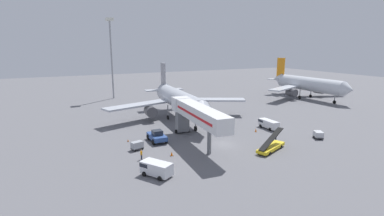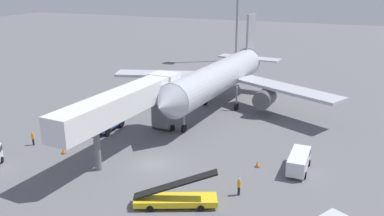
% 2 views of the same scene
% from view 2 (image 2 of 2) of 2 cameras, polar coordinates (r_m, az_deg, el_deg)
% --- Properties ---
extents(ground_plane, '(300.00, 300.00, 0.00)m').
position_cam_2_polar(ground_plane, '(45.43, -5.38, -7.78)').
color(ground_plane, slate).
extents(airplane_at_gate, '(37.26, 35.20, 13.38)m').
position_cam_2_polar(airplane_at_gate, '(62.40, 3.93, 4.31)').
color(airplane_at_gate, '#B7BCC6').
rests_on(airplane_at_gate, ground).
extents(jet_bridge, '(4.92, 21.52, 7.58)m').
position_cam_2_polar(jet_bridge, '(47.53, -8.70, 0.74)').
color(jet_bridge, silver).
rests_on(jet_bridge, ground).
extents(pushback_tug, '(2.90, 5.19, 2.30)m').
position_cam_2_polar(pushback_tug, '(55.51, -11.93, -2.00)').
color(pushback_tug, '#2D4C8E').
rests_on(pushback_tug, ground).
extents(belt_loader_truck, '(7.58, 4.69, 3.44)m').
position_cam_2_polar(belt_loader_truck, '(37.33, -2.31, -12.47)').
color(belt_loader_truck, yellow).
rests_on(belt_loader_truck, ground).
extents(service_van_rear_left, '(2.11, 5.16, 1.91)m').
position_cam_2_polar(service_van_rear_left, '(44.95, 14.73, -7.07)').
color(service_van_rear_left, silver).
rests_on(service_van_rear_left, ground).
extents(baggage_cart_mid_left, '(2.30, 1.74, 1.51)m').
position_cam_2_polar(baggage_cart_mid_left, '(56.22, -17.56, -2.48)').
color(baggage_cart_mid_left, '#38383D').
rests_on(baggage_cart_mid_left, ground).
extents(ground_crew_worker_foreground, '(0.45, 0.45, 1.73)m').
position_cam_2_polar(ground_crew_worker_foreground, '(39.15, 6.59, -10.80)').
color(ground_crew_worker_foreground, '#1E2333').
rests_on(ground_crew_worker_foreground, ground).
extents(ground_crew_worker_midground, '(0.40, 0.40, 1.69)m').
position_cam_2_polar(ground_crew_worker_midground, '(53.33, -21.35, -3.95)').
color(ground_crew_worker_midground, '#1E2333').
rests_on(ground_crew_worker_midground, ground).
extents(safety_cone_alpha, '(0.48, 0.48, 0.74)m').
position_cam_2_polar(safety_cone_alpha, '(49.85, -17.56, -5.71)').
color(safety_cone_alpha, black).
rests_on(safety_cone_alpha, ground).
extents(safety_cone_bravo, '(0.46, 0.46, 0.70)m').
position_cam_2_polar(safety_cone_bravo, '(44.96, 9.10, -7.74)').
color(safety_cone_bravo, black).
rests_on(safety_cone_bravo, ground).
extents(safety_cone_charlie, '(0.33, 0.33, 0.51)m').
position_cam_2_polar(safety_cone_charlie, '(60.47, -14.62, -1.36)').
color(safety_cone_charlie, black).
rests_on(safety_cone_charlie, ground).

